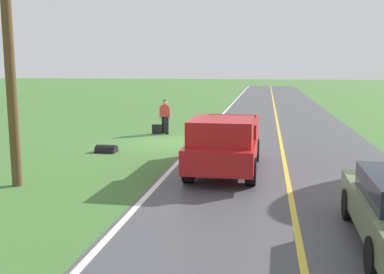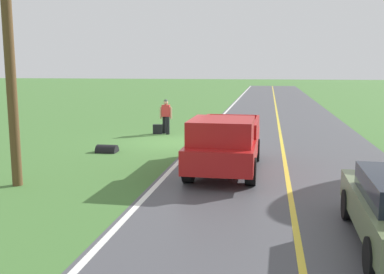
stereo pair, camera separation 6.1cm
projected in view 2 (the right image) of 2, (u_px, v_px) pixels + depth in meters
The scene contains 9 objects.
ground_plane at pixel (174, 142), 19.73m from camera, with size 200.00×200.00×0.00m, color #427033.
road_surface at pixel (282, 145), 18.93m from camera, with size 7.80×120.00×0.00m, color #47474C.
lane_edge_line at pixel (197, 143), 19.56m from camera, with size 0.16×117.60×0.00m, color silver.
lane_centre_line at pixel (282, 145), 18.93m from camera, with size 0.14×117.60×0.00m, color gold.
hitchhiker_walking at pixel (166, 114), 22.06m from camera, with size 0.62×0.51×1.75m.
suitcase_carried at pixel (158, 129), 22.15m from camera, with size 0.20×0.46×0.48m, color black.
pickup_truck_passing at pixel (225, 142), 14.00m from camera, with size 2.13×5.42×1.82m.
utility_pole_roadside at pixel (9, 46), 11.97m from camera, with size 0.28×0.28×7.80m, color brown.
drainage_culvert at pixel (107, 152), 17.44m from camera, with size 0.60×0.60×0.80m, color black.
Camera 2 is at (-4.12, 19.02, 3.35)m, focal length 41.28 mm.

